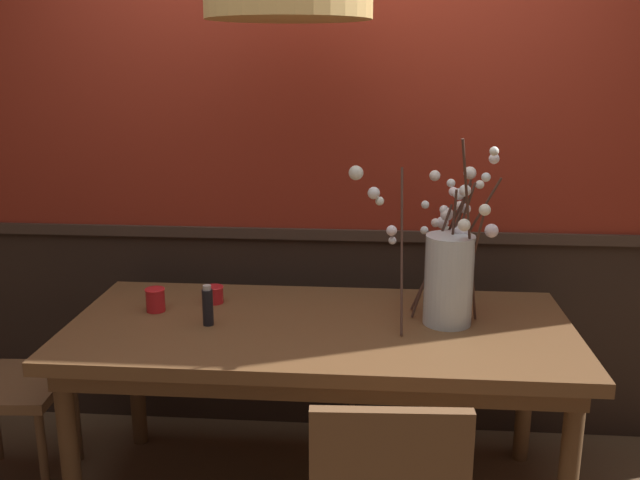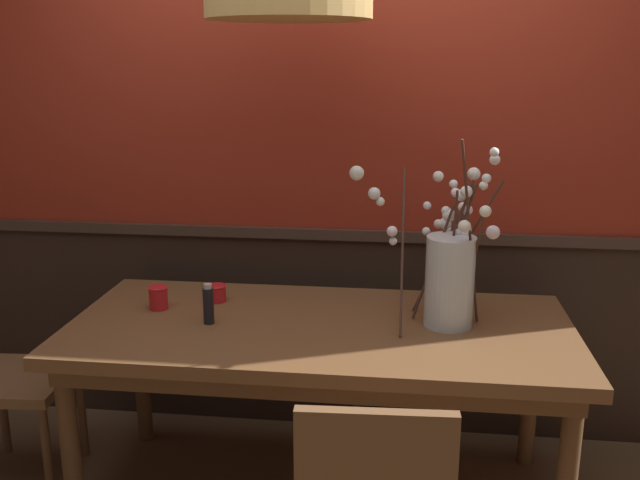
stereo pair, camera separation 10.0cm
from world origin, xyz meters
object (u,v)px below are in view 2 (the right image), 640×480
Objects in this scene: chair_far_side_right at (397,312)px; condiment_bottle at (208,305)px; candle_holder_nearer_edge at (158,297)px; dining_table at (320,344)px; candle_holder_nearer_center at (217,293)px; vase_with_blossoms at (449,273)px; chair_far_side_left at (289,304)px; chair_head_west_end at (0,369)px.

chair_far_side_right is 5.74× the size of condiment_bottle.
condiment_bottle is (0.25, -0.13, 0.03)m from candle_holder_nearer_edge.
dining_table is 0.52m from candle_holder_nearer_center.
vase_with_blossoms is 0.94m from condiment_bottle.
candle_holder_nearer_edge is at bearing 179.04° from vase_with_blossoms.
chair_far_side_left is at bearing 133.16° from vase_with_blossoms.
dining_table is at bearing -172.70° from vase_with_blossoms.
chair_far_side_right reaches higher than dining_table.
condiment_bottle is at bearing -173.44° from dining_table.
vase_with_blossoms is 0.98m from candle_holder_nearer_center.
chair_far_side_right reaches higher than chair_far_side_left.
chair_far_side_right reaches higher than candle_holder_nearer_edge.
vase_with_blossoms is at bearing 2.42° from chair_head_west_end.
condiment_bottle is at bearing -27.80° from candle_holder_nearer_edge.
chair_far_side_right reaches higher than chair_head_west_end.
chair_far_side_left is at bearing 73.81° from candle_holder_nearer_center.
chair_far_side_left is (-0.27, 0.87, -0.16)m from dining_table.
chair_far_side_right is 1.00× the size of chair_far_side_left.
candle_holder_nearer_center is at bearing -106.19° from chair_far_side_left.
chair_far_side_right is 11.44× the size of candle_holder_nearer_center.
chair_head_west_end is at bearing 177.89° from condiment_bottle.
candle_holder_nearer_edge is 0.28m from condiment_bottle.
vase_with_blossoms reaches higher than chair_far_side_left.
condiment_bottle reaches higher than dining_table.
chair_far_side_right is at bearing 27.36° from chair_head_west_end.
dining_table is 2.67× the size of vase_with_blossoms.
dining_table is at bearing -23.27° from candle_holder_nearer_center.
chair_head_west_end is 1.86m from chair_far_side_right.
chair_far_side_left reaches higher than chair_head_west_end.
chair_far_side_left is at bearing 62.52° from candle_holder_nearer_edge.
dining_table is at bearing 6.56° from condiment_bottle.
candle_holder_nearer_edge is (0.68, 0.10, 0.31)m from chair_head_west_end.
chair_far_side_right is at bearing 50.75° from condiment_bottle.
vase_with_blossoms is 7.56× the size of candle_holder_nearer_edge.
vase_with_blossoms is at bearing -75.94° from chair_far_side_right.
dining_table is 2.12× the size of chair_far_side_right.
chair_head_west_end is 0.96× the size of chair_far_side_left.
condiment_bottle is at bearing -173.05° from vase_with_blossoms.
condiment_bottle is (-0.43, -0.05, 0.16)m from dining_table.
dining_table is 0.70m from candle_holder_nearer_edge.
condiment_bottle reaches higher than chair_head_west_end.
dining_table is 20.18× the size of candle_holder_nearer_edge.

